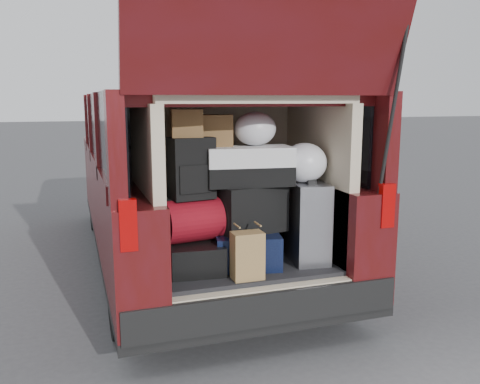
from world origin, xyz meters
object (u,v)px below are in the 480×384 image
object	(u,v)px
black_hardshell	(195,255)
navy_hardshell	(245,246)
kraft_bag	(247,256)
silver_roller	(308,222)
black_soft_case	(251,208)
twotone_duffel	(249,166)
backpack	(192,168)
red_duffel	(196,219)

from	to	relation	value
black_hardshell	navy_hardshell	bearing A→B (deg)	9.21
kraft_bag	black_hardshell	bearing A→B (deg)	131.96
silver_roller	black_soft_case	xyz separation A→B (m)	(-0.41, 0.08, 0.12)
black_hardshell	silver_roller	distance (m)	0.86
black_hardshell	black_soft_case	distance (m)	0.52
navy_hardshell	silver_roller	size ratio (longest dim) A/B	0.95
navy_hardshell	twotone_duffel	size ratio (longest dim) A/B	0.91
black_soft_case	kraft_bag	bearing A→B (deg)	-124.16
black_hardshell	navy_hardshell	world-z (taller)	navy_hardshell
black_soft_case	backpack	xyz separation A→B (m)	(-0.43, 0.01, 0.30)
black_hardshell	kraft_bag	distance (m)	0.43
red_duffel	backpack	distance (m)	0.36
black_hardshell	backpack	world-z (taller)	backpack
red_duffel	backpack	xyz separation A→B (m)	(-0.03, -0.00, 0.36)
kraft_bag	backpack	bearing A→B (deg)	132.71
kraft_bag	red_duffel	xyz separation A→B (m)	(-0.27, 0.32, 0.19)
silver_roller	black_soft_case	bearing A→B (deg)	176.55
black_hardshell	silver_roller	bearing A→B (deg)	-0.53
black_hardshell	twotone_duffel	xyz separation A→B (m)	(0.40, 0.01, 0.61)
navy_hardshell	twotone_duffel	xyz separation A→B (m)	(0.02, -0.02, 0.59)
red_duffel	black_soft_case	bearing A→B (deg)	-11.28
red_duffel	kraft_bag	bearing A→B (deg)	-59.64
backpack	navy_hardshell	bearing A→B (deg)	-5.76
black_soft_case	twotone_duffel	xyz separation A→B (m)	(-0.01, 0.02, 0.30)
navy_hardshell	kraft_bag	size ratio (longest dim) A/B	1.73
kraft_bag	twotone_duffel	distance (m)	0.65
silver_roller	twotone_duffel	size ratio (longest dim) A/B	0.96
silver_roller	twotone_duffel	world-z (taller)	twotone_duffel
silver_roller	backpack	distance (m)	0.94
red_duffel	twotone_duffel	size ratio (longest dim) A/B	0.77
navy_hardshell	red_duffel	size ratio (longest dim) A/B	1.19
kraft_bag	twotone_duffel	xyz separation A→B (m)	(0.12, 0.32, 0.55)
kraft_bag	twotone_duffel	bearing A→B (deg)	69.69
black_hardshell	black_soft_case	size ratio (longest dim) A/B	1.07
black_soft_case	backpack	world-z (taller)	backpack
black_hardshell	kraft_bag	world-z (taller)	kraft_bag
navy_hardshell	backpack	xyz separation A→B (m)	(-0.40, -0.02, 0.59)
silver_roller	kraft_bag	size ratio (longest dim) A/B	1.83
navy_hardshell	black_soft_case	world-z (taller)	black_soft_case
silver_roller	navy_hardshell	bearing A→B (deg)	173.12
twotone_duffel	black_hardshell	bearing A→B (deg)	-172.24
silver_roller	red_duffel	bearing A→B (deg)	-179.16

